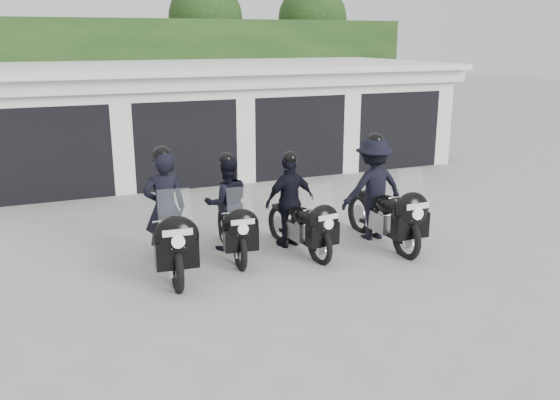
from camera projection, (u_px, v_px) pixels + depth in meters
name	position (u px, v px, depth m)	size (l,w,h in m)	color
ground	(267.00, 261.00, 10.13)	(80.00, 80.00, 0.00)	#9D9D98
garage_block	(164.00, 119.00, 16.92)	(16.40, 6.80, 2.96)	white
background_vegetation	(144.00, 64.00, 21.03)	(20.00, 3.90, 5.80)	#173413
police_bike_a	(168.00, 222.00, 9.52)	(0.82, 2.38, 2.07)	black
police_bike_b	(230.00, 210.00, 10.37)	(0.88, 2.09, 1.82)	black
police_bike_c	(295.00, 208.00, 10.54)	(1.05, 2.08, 1.81)	black
police_bike_d	(378.00, 195.00, 10.92)	(1.25, 2.38, 2.08)	black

